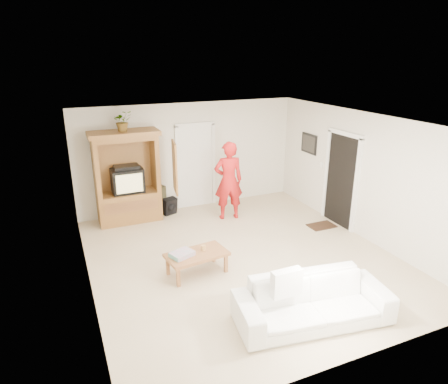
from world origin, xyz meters
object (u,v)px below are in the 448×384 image
object	(u,v)px
sofa	(313,301)
coffee_table	(197,256)
man	(228,181)
armoire	(129,183)

from	to	relation	value
sofa	coffee_table	size ratio (longest dim) A/B	1.99
man	coffee_table	size ratio (longest dim) A/B	1.64
sofa	armoire	bearing A→B (deg)	117.92
sofa	coffee_table	distance (m)	2.20
armoire	coffee_table	world-z (taller)	armoire
sofa	coffee_table	xyz separation A→B (m)	(-1.08, 1.92, 0.02)
armoire	coffee_table	size ratio (longest dim) A/B	1.87
armoire	man	xyz separation A→B (m)	(2.14, -0.77, 0.01)
man	coffee_table	bearing A→B (deg)	64.16
armoire	sofa	size ratio (longest dim) A/B	0.94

